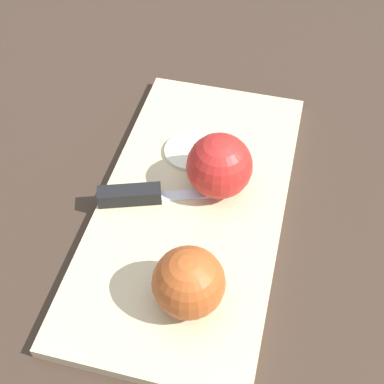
# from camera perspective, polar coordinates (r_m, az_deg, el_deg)

# --- Properties ---
(ground_plane) EXTENTS (4.00, 4.00, 0.00)m
(ground_plane) POSITION_cam_1_polar(r_m,az_deg,el_deg) (0.64, -0.00, -1.98)
(ground_plane) COLOR #38281E
(cutting_board) EXTENTS (0.43, 0.22, 0.01)m
(cutting_board) POSITION_cam_1_polar(r_m,az_deg,el_deg) (0.63, -0.00, -1.58)
(cutting_board) COLOR #D1B789
(cutting_board) RESTS_ON ground_plane
(apple_half_left) EXTENTS (0.07, 0.07, 0.07)m
(apple_half_left) POSITION_cam_1_polar(r_m,az_deg,el_deg) (0.52, -0.33, -9.65)
(apple_half_left) COLOR #AD4C1E
(apple_half_left) RESTS_ON cutting_board
(apple_half_right) EXTENTS (0.08, 0.08, 0.08)m
(apple_half_right) POSITION_cam_1_polar(r_m,az_deg,el_deg) (0.61, 2.91, 2.78)
(apple_half_right) COLOR red
(apple_half_right) RESTS_ON cutting_board
(knife) EXTENTS (0.07, 0.16, 0.02)m
(knife) POSITION_cam_1_polar(r_m,az_deg,el_deg) (0.62, -5.88, -0.34)
(knife) COLOR silver
(knife) RESTS_ON cutting_board
(apple_slice) EXTENTS (0.07, 0.07, 0.01)m
(apple_slice) POSITION_cam_1_polar(r_m,az_deg,el_deg) (0.68, -0.15, 4.38)
(apple_slice) COLOR beige
(apple_slice) RESTS_ON cutting_board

